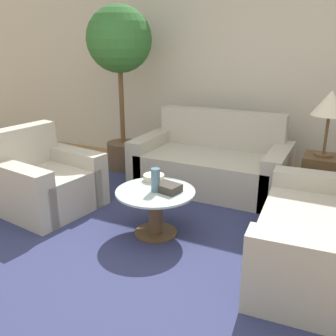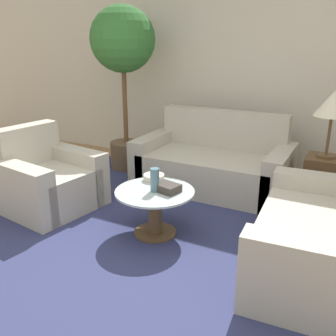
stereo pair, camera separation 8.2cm
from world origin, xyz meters
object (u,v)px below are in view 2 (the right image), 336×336
object	(u,v)px
loveseat	(329,241)
table_lamp	(333,105)
bowl	(154,177)
book_stack	(167,188)
armchair	(47,181)
vase	(155,180)
sofa_main	(214,164)
potted_plant	(123,54)
coffee_table	(155,206)

from	to	relation	value
loveseat	table_lamp	size ratio (longest dim) A/B	2.25
table_lamp	bowl	xyz separation A→B (m)	(-1.37, -1.09, -0.62)
table_lamp	book_stack	bearing A→B (deg)	-131.82
armchair	vase	world-z (taller)	armchair
armchair	vase	size ratio (longest dim) A/B	4.75
sofa_main	bowl	xyz separation A→B (m)	(-0.18, -1.12, 0.17)
sofa_main	potted_plant	bearing A→B (deg)	175.57
table_lamp	loveseat	bearing A→B (deg)	-81.51
potted_plant	bowl	xyz separation A→B (m)	(1.12, -1.22, -1.05)
armchair	potted_plant	xyz separation A→B (m)	(0.03, 1.44, 1.22)
coffee_table	table_lamp	size ratio (longest dim) A/B	1.05
vase	bowl	xyz separation A→B (m)	(-0.14, 0.23, -0.08)
sofa_main	coffee_table	xyz separation A→B (m)	(-0.05, -1.34, -0.00)
bowl	book_stack	size ratio (longest dim) A/B	0.79
potted_plant	sofa_main	bearing A→B (deg)	-4.43
bowl	loveseat	bearing A→B (deg)	-5.88
vase	armchair	bearing A→B (deg)	179.49
vase	book_stack	distance (m)	0.12
coffee_table	vase	world-z (taller)	vase
coffee_table	table_lamp	distance (m)	1.97
table_lamp	book_stack	world-z (taller)	table_lamp
vase	book_stack	world-z (taller)	vase
vase	potted_plant	bearing A→B (deg)	131.03
armchair	bowl	bearing A→B (deg)	-70.91
sofa_main	bowl	size ratio (longest dim) A/B	8.91
bowl	armchair	bearing A→B (deg)	-169.19
armchair	book_stack	bearing A→B (deg)	-80.32
sofa_main	vase	bearing A→B (deg)	-91.62
loveseat	book_stack	world-z (taller)	loveseat
coffee_table	bowl	bearing A→B (deg)	121.13
table_lamp	vase	xyz separation A→B (m)	(-1.23, -1.32, -0.54)
loveseat	table_lamp	bearing A→B (deg)	-175.02
coffee_table	table_lamp	bearing A→B (deg)	46.52
armchair	loveseat	distance (m)	2.71
sofa_main	coffee_table	distance (m)	1.34
bowl	book_stack	xyz separation A→B (m)	(0.23, -0.19, 0.01)
sofa_main	armchair	distance (m)	1.89
potted_plant	bowl	world-z (taller)	potted_plant
armchair	potted_plant	bearing A→B (deg)	7.14
table_lamp	armchair	bearing A→B (deg)	-152.63
coffee_table	vase	distance (m)	0.25
table_lamp	book_stack	xyz separation A→B (m)	(-1.14, -1.27, -0.61)
coffee_table	table_lamp	world-z (taller)	table_lamp
potted_plant	vase	distance (m)	2.16
armchair	potted_plant	world-z (taller)	potted_plant
armchair	bowl	distance (m)	1.19
coffee_table	table_lamp	xyz separation A→B (m)	(1.24, 1.31, 0.79)
table_lamp	bowl	world-z (taller)	table_lamp
armchair	coffee_table	size ratio (longest dim) A/B	1.42
potted_plant	table_lamp	bearing A→B (deg)	-3.09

